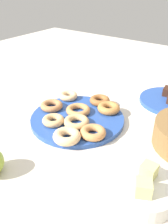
{
  "coord_description": "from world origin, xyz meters",
  "views": [
    {
      "loc": [
        0.6,
        0.47,
        0.48
      ],
      "look_at": [
        0.0,
        0.03,
        0.05
      ],
      "focal_mm": 39.08,
      "sensor_mm": 36.0,
      "label": 1
    }
  ],
  "objects_px": {
    "donut_4": "(68,96)",
    "fruit_bowl": "(142,190)",
    "donut_0": "(93,132)",
    "melon_chunk_left": "(149,171)",
    "donut_6": "(67,136)",
    "donut_1": "(78,110)",
    "donut_plate": "(77,119)",
    "donut_8": "(76,122)",
    "donut_3": "(109,108)",
    "donut_5": "(100,100)",
    "melon_chunk_right": "(143,188)",
    "donut_2": "(53,120)",
    "donut_7": "(52,106)"
  },
  "relations": [
    {
      "from": "donut_plate",
      "to": "fruit_bowl",
      "type": "relative_size",
      "value": 2.09
    },
    {
      "from": "donut_5",
      "to": "donut_6",
      "type": "height_order",
      "value": "donut_6"
    },
    {
      "from": "donut_0",
      "to": "donut_4",
      "type": "bearing_deg",
      "value": -124.09
    },
    {
      "from": "donut_0",
      "to": "donut_6",
      "type": "height_order",
      "value": "donut_6"
    },
    {
      "from": "donut_3",
      "to": "fruit_bowl",
      "type": "height_order",
      "value": "same"
    },
    {
      "from": "donut_3",
      "to": "donut_4",
      "type": "xyz_separation_m",
      "value": [
        0.01,
        -0.19,
        -0.0
      ]
    },
    {
      "from": "donut_5",
      "to": "melon_chunk_left",
      "type": "relative_size",
      "value": 2.23
    },
    {
      "from": "donut_0",
      "to": "melon_chunk_left",
      "type": "xyz_separation_m",
      "value": [
        0.09,
        0.22,
        0.03
      ]
    },
    {
      "from": "donut_6",
      "to": "donut_4",
      "type": "bearing_deg",
      "value": -141.32
    },
    {
      "from": "donut_5",
      "to": "fruit_bowl",
      "type": "xyz_separation_m",
      "value": [
        0.32,
        0.33,
        -0.01
      ]
    },
    {
      "from": "donut_plate",
      "to": "donut_8",
      "type": "distance_m",
      "value": 0.06
    },
    {
      "from": "donut_2",
      "to": "donut_7",
      "type": "bearing_deg",
      "value": -134.17
    },
    {
      "from": "melon_chunk_right",
      "to": "donut_0",
      "type": "bearing_deg",
      "value": -122.13
    },
    {
      "from": "donut_6",
      "to": "fruit_bowl",
      "type": "distance_m",
      "value": 0.28
    },
    {
      "from": "donut_1",
      "to": "donut_8",
      "type": "bearing_deg",
      "value": 33.62
    },
    {
      "from": "donut_plate",
      "to": "donut_3",
      "type": "distance_m",
      "value": 0.13
    },
    {
      "from": "melon_chunk_right",
      "to": "donut_8",
      "type": "bearing_deg",
      "value": -117.77
    },
    {
      "from": "donut_0",
      "to": "donut_1",
      "type": "distance_m",
      "value": 0.15
    },
    {
      "from": "donut_1",
      "to": "donut_6",
      "type": "relative_size",
      "value": 1.02
    },
    {
      "from": "donut_0",
      "to": "donut_3",
      "type": "height_order",
      "value": "donut_3"
    },
    {
      "from": "donut_6",
      "to": "melon_chunk_left",
      "type": "height_order",
      "value": "melon_chunk_left"
    },
    {
      "from": "donut_plate",
      "to": "donut_3",
      "type": "height_order",
      "value": "donut_3"
    },
    {
      "from": "donut_0",
      "to": "donut_7",
      "type": "distance_m",
      "value": 0.24
    },
    {
      "from": "donut_4",
      "to": "fruit_bowl",
      "type": "height_order",
      "value": "fruit_bowl"
    },
    {
      "from": "donut_6",
      "to": "donut_5",
      "type": "bearing_deg",
      "value": -169.11
    },
    {
      "from": "fruit_bowl",
      "to": "melon_chunk_right",
      "type": "bearing_deg",
      "value": 23.2
    },
    {
      "from": "donut_7",
      "to": "donut_plate",
      "type": "bearing_deg",
      "value": 94.41
    },
    {
      "from": "donut_3",
      "to": "donut_6",
      "type": "xyz_separation_m",
      "value": [
        0.23,
        -0.01,
        0.0
      ]
    },
    {
      "from": "donut_2",
      "to": "donut_5",
      "type": "height_order",
      "value": "same"
    },
    {
      "from": "donut_3",
      "to": "donut_8",
      "type": "bearing_deg",
      "value": -15.39
    },
    {
      "from": "donut_0",
      "to": "donut_1",
      "type": "height_order",
      "value": "donut_0"
    },
    {
      "from": "donut_5",
      "to": "fruit_bowl",
      "type": "distance_m",
      "value": 0.46
    },
    {
      "from": "donut_1",
      "to": "melon_chunk_left",
      "type": "distance_m",
      "value": 0.4
    },
    {
      "from": "donut_1",
      "to": "donut_4",
      "type": "relative_size",
      "value": 1.17
    },
    {
      "from": "donut_2",
      "to": "donut_4",
      "type": "relative_size",
      "value": 0.99
    },
    {
      "from": "donut_plate",
      "to": "donut_8",
      "type": "xyz_separation_m",
      "value": [
        0.04,
        0.03,
        0.02
      ]
    },
    {
      "from": "donut_6",
      "to": "donut_0",
      "type": "bearing_deg",
      "value": 141.46
    },
    {
      "from": "donut_7",
      "to": "melon_chunk_right",
      "type": "xyz_separation_m",
      "value": [
        0.2,
        0.47,
        0.03
      ]
    },
    {
      "from": "donut_2",
      "to": "donut_4",
      "type": "distance_m",
      "value": 0.2
    },
    {
      "from": "donut_7",
      "to": "melon_chunk_right",
      "type": "distance_m",
      "value": 0.51
    },
    {
      "from": "donut_3",
      "to": "donut_6",
      "type": "relative_size",
      "value": 0.96
    },
    {
      "from": "donut_1",
      "to": "melon_chunk_right",
      "type": "bearing_deg",
      "value": 57.0
    },
    {
      "from": "melon_chunk_right",
      "to": "donut_3",
      "type": "bearing_deg",
      "value": -138.37
    },
    {
      "from": "donut_3",
      "to": "melon_chunk_left",
      "type": "distance_m",
      "value": 0.37
    },
    {
      "from": "donut_2",
      "to": "melon_chunk_left",
      "type": "xyz_separation_m",
      "value": [
        0.07,
        0.38,
        0.03
      ]
    },
    {
      "from": "donut_3",
      "to": "fruit_bowl",
      "type": "xyz_separation_m",
      "value": [
        0.28,
        0.27,
        -0.01
      ]
    },
    {
      "from": "donut_5",
      "to": "fruit_bowl",
      "type": "height_order",
      "value": "fruit_bowl"
    },
    {
      "from": "donut_1",
      "to": "donut_3",
      "type": "height_order",
      "value": "donut_3"
    },
    {
      "from": "donut_2",
      "to": "donut_6",
      "type": "distance_m",
      "value": 0.11
    },
    {
      "from": "donut_6",
      "to": "fruit_bowl",
      "type": "height_order",
      "value": "same"
    }
  ]
}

